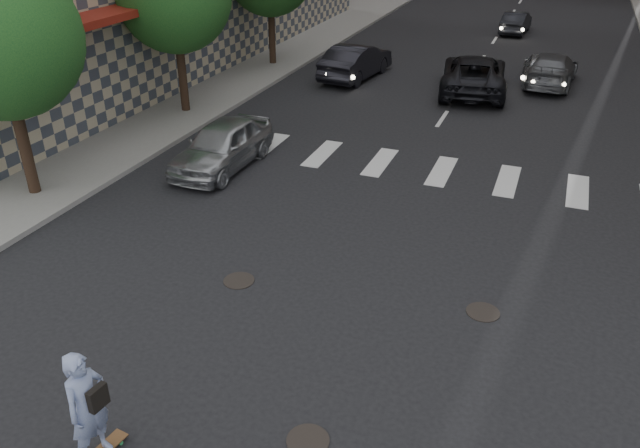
% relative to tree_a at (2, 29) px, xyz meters
% --- Properties ---
extents(ground, '(160.00, 160.00, 0.00)m').
position_rel_tree_a_xyz_m(ground, '(9.45, -3.14, -4.65)').
color(ground, black).
rests_on(ground, ground).
extents(sidewalk_left, '(13.00, 80.00, 0.15)m').
position_rel_tree_a_xyz_m(sidewalk_left, '(-5.05, 16.86, -4.57)').
color(sidewalk_left, gray).
rests_on(sidewalk_left, ground).
extents(tree_a, '(4.20, 4.20, 6.60)m').
position_rel_tree_a_xyz_m(tree_a, '(0.00, 0.00, 0.00)').
color(tree_a, '#382619').
rests_on(tree_a, sidewalk_left).
extents(manhole_a, '(0.70, 0.70, 0.02)m').
position_rel_tree_a_xyz_m(manhole_a, '(10.65, -5.64, -4.64)').
color(manhole_a, black).
rests_on(manhole_a, ground).
extents(manhole_b, '(0.70, 0.70, 0.02)m').
position_rel_tree_a_xyz_m(manhole_b, '(7.45, -1.94, -4.64)').
color(manhole_b, black).
rests_on(manhole_b, ground).
extents(manhole_c, '(0.70, 0.70, 0.02)m').
position_rel_tree_a_xyz_m(manhole_c, '(12.75, -1.14, -4.64)').
color(manhole_c, black).
rests_on(manhole_c, ground).
extents(skateboarder, '(0.56, 1.05, 2.04)m').
position_rel_tree_a_xyz_m(skateboarder, '(7.78, -7.14, -3.58)').
color(skateboarder, brown).
rests_on(skateboarder, ground).
extents(silver_sedan, '(1.85, 4.39, 1.48)m').
position_rel_tree_a_xyz_m(silver_sedan, '(3.95, 3.68, -3.91)').
color(silver_sedan, '#ABAEB2').
rests_on(silver_sedan, ground).
extents(traffic_car_a, '(2.22, 4.91, 1.56)m').
position_rel_tree_a_xyz_m(traffic_car_a, '(4.52, 15.16, -3.87)').
color(traffic_car_a, black).
rests_on(traffic_car_a, ground).
extents(traffic_car_b, '(2.28, 4.92, 1.39)m').
position_rel_tree_a_xyz_m(traffic_car_b, '(12.98, 17.26, -3.95)').
color(traffic_car_b, '#53555A').
rests_on(traffic_car_b, ground).
extents(traffic_car_c, '(3.36, 5.98, 1.58)m').
position_rel_tree_a_xyz_m(traffic_car_c, '(9.93, 14.86, -3.86)').
color(traffic_car_c, black).
rests_on(traffic_car_c, ground).
extents(traffic_car_d, '(1.80, 3.90, 1.29)m').
position_rel_tree_a_xyz_m(traffic_car_d, '(12.51, 17.77, -4.00)').
color(traffic_car_d, '#A5A8AC').
rests_on(traffic_car_d, ground).
extents(traffic_car_e, '(1.59, 3.93, 1.27)m').
position_rel_tree_a_xyz_m(traffic_car_e, '(10.31, 28.36, -4.01)').
color(traffic_car_e, black).
rests_on(traffic_car_e, ground).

